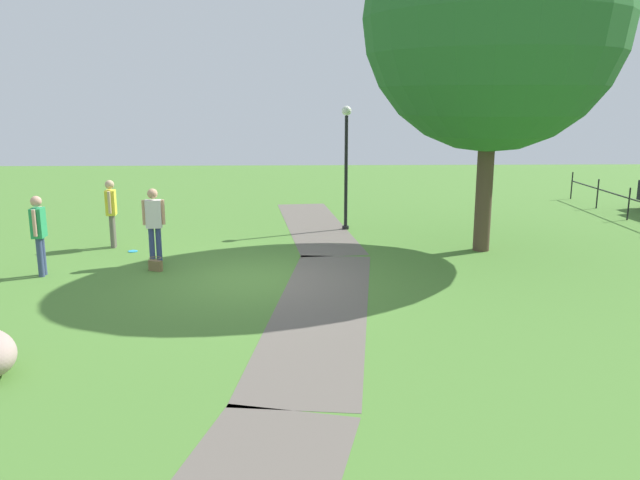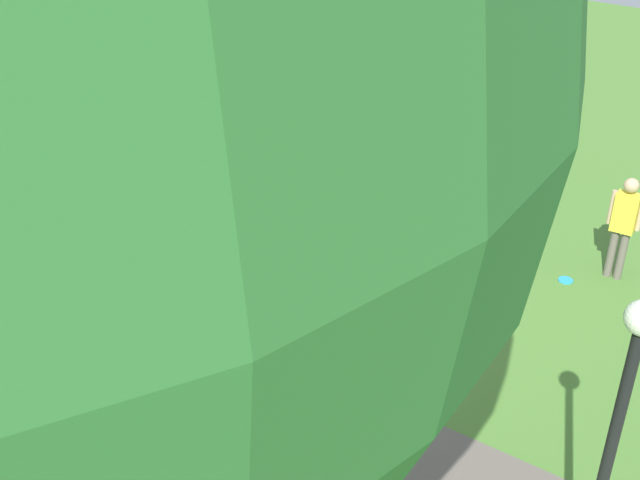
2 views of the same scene
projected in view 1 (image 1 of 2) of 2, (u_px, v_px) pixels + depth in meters
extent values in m
plane|color=#4B7C31|center=(257.00, 280.00, 13.66)|extent=(48.00, 48.00, 0.00)
cube|color=#625A51|center=(315.00, 225.00, 19.57)|extent=(8.14, 2.60, 0.01)
cube|color=#625A51|center=(321.00, 308.00, 11.82)|extent=(8.15, 2.65, 0.01)
cylinder|color=#4E3C2C|center=(484.00, 183.00, 15.96)|extent=(0.42, 0.42, 3.47)
sphere|color=#2B682D|center=(494.00, 19.00, 15.09)|extent=(6.31, 6.31, 6.31)
cylinder|color=black|center=(346.00, 227.00, 18.96)|extent=(0.20, 0.20, 0.10)
cylinder|color=black|center=(346.00, 173.00, 18.60)|extent=(0.10, 0.10, 3.35)
sphere|color=white|center=(347.00, 111.00, 18.20)|extent=(0.28, 0.28, 0.28)
cylinder|color=navy|center=(159.00, 246.00, 14.90)|extent=(0.13, 0.13, 0.88)
cylinder|color=navy|center=(152.00, 246.00, 14.87)|extent=(0.13, 0.13, 0.88)
cube|color=silver|center=(154.00, 214.00, 14.72)|extent=(0.29, 0.39, 0.66)
cylinder|color=tan|center=(163.00, 212.00, 14.74)|extent=(0.08, 0.08, 0.58)
cylinder|color=tan|center=(144.00, 213.00, 14.68)|extent=(0.08, 0.08, 0.58)
sphere|color=tan|center=(152.00, 194.00, 14.61)|extent=(0.24, 0.24, 0.24)
cylinder|color=#38456D|center=(40.00, 257.00, 13.82)|extent=(0.13, 0.13, 0.87)
cylinder|color=#38456D|center=(43.00, 256.00, 13.97)|extent=(0.13, 0.13, 0.87)
cube|color=#299756|center=(38.00, 223.00, 13.73)|extent=(0.37, 0.26, 0.65)
cylinder|color=tan|center=(34.00, 223.00, 13.51)|extent=(0.08, 0.08, 0.58)
cylinder|color=tan|center=(41.00, 219.00, 13.93)|extent=(0.08, 0.08, 0.58)
sphere|color=tan|center=(36.00, 201.00, 13.62)|extent=(0.23, 0.23, 0.23)
cylinder|color=#665E53|center=(113.00, 230.00, 16.65)|extent=(0.13, 0.13, 0.87)
cylinder|color=#665E53|center=(112.00, 232.00, 16.49)|extent=(0.13, 0.13, 0.87)
cube|color=yellow|center=(111.00, 203.00, 16.40)|extent=(0.39, 0.29, 0.65)
cylinder|color=tan|center=(112.00, 200.00, 16.61)|extent=(0.08, 0.08, 0.58)
cylinder|color=tan|center=(109.00, 203.00, 16.18)|extent=(0.08, 0.08, 0.58)
sphere|color=tan|center=(109.00, 185.00, 16.30)|extent=(0.23, 0.23, 0.23)
cube|color=brown|center=(156.00, 266.00, 14.35)|extent=(0.25, 0.34, 0.24)
torus|color=brown|center=(155.00, 258.00, 14.31)|extent=(0.36, 0.36, 0.02)
cylinder|color=#28A1D4|center=(133.00, 251.00, 16.17)|extent=(0.24, 0.24, 0.02)
cylinder|color=black|center=(572.00, 185.00, 24.58)|extent=(0.05, 0.05, 1.05)
cylinder|color=black|center=(598.00, 194.00, 22.43)|extent=(0.05, 0.05, 1.05)
cylinder|color=black|center=(629.00, 204.00, 20.29)|extent=(0.05, 0.05, 1.05)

